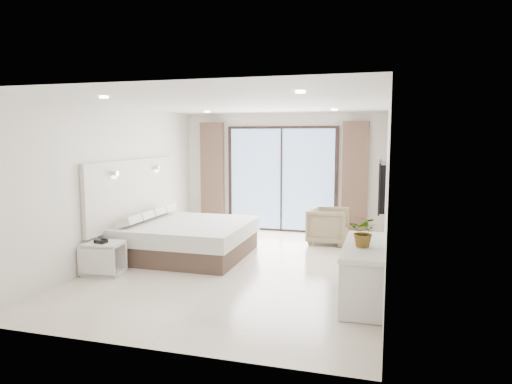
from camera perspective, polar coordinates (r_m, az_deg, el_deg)
ground at (r=7.75m, az=-1.86°, el=-9.35°), size 6.20×6.20×0.00m
room_shell at (r=8.26m, az=-1.59°, el=2.83°), size 4.62×6.22×2.72m
bed at (r=8.49m, az=-8.76°, el=-5.73°), size 2.21×2.10×0.76m
nightstand at (r=7.68m, az=-18.46°, el=-7.86°), size 0.61×0.52×0.51m
phone at (r=7.57m, az=-18.81°, el=-5.84°), size 0.19×0.16×0.06m
console_desk at (r=6.23m, az=13.34°, el=-8.17°), size 0.53×1.69×0.77m
plant at (r=6.00m, az=13.37°, el=-5.25°), size 0.45×0.48×0.31m
armchair at (r=9.45m, az=9.01°, el=-3.97°), size 0.74×0.79×0.80m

